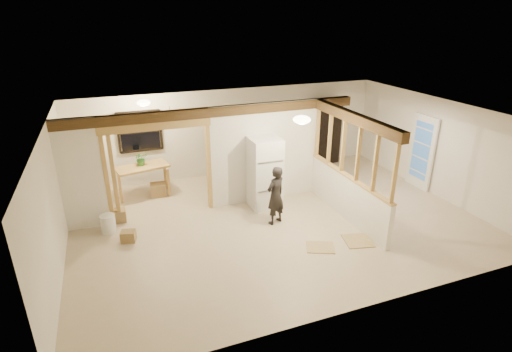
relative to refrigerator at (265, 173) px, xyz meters
name	(u,v)px	position (x,y,z in m)	size (l,w,h in m)	color
floor	(276,220)	(-0.03, -0.79, -0.88)	(9.00, 6.50, 0.01)	#C0AE8E
ceiling	(278,114)	(-0.03, -0.79, 1.62)	(9.00, 6.50, 0.01)	white
wall_back	(232,132)	(-0.03, 2.46, 0.37)	(9.00, 0.01, 2.50)	silver
wall_front	(363,243)	(-0.03, -4.04, 0.37)	(9.00, 0.01, 2.50)	silver
wall_left	(53,202)	(-4.53, -0.79, 0.37)	(0.01, 6.50, 2.50)	silver
wall_right	(437,147)	(4.47, -0.79, 0.37)	(0.01, 6.50, 2.50)	silver
partition_left_stub	(81,175)	(-4.08, 0.41, 0.37)	(0.90, 0.12, 2.50)	silver
partition_center	(265,152)	(0.17, 0.41, 0.37)	(2.80, 0.12, 2.50)	silver
doorway_frame	(160,172)	(-2.43, 0.41, 0.22)	(2.46, 0.14, 2.20)	tan
header_beam_back	(217,112)	(-1.03, 0.41, 1.50)	(7.00, 0.18, 0.22)	#4C341A
header_beam_right	(354,118)	(1.57, -1.19, 1.50)	(0.18, 3.30, 0.22)	#4C341A
pony_wall	(346,197)	(1.57, -1.19, -0.38)	(0.12, 3.20, 1.00)	silver
stud_partition	(351,150)	(1.57, -1.19, 0.78)	(0.14, 3.20, 1.32)	tan
window_back	(140,131)	(-2.63, 2.38, 0.67)	(1.12, 0.10, 1.10)	black
french_door	(422,152)	(4.39, -0.39, 0.12)	(0.12, 0.86, 2.00)	white
ceiling_dome_main	(302,120)	(0.27, -1.29, 1.60)	(0.36, 0.36, 0.16)	#FFEABF
ceiling_dome_util	(144,103)	(-2.53, 1.51, 1.60)	(0.32, 0.32, 0.14)	#FFEABF
hanging_bulb	(171,120)	(-2.03, 0.81, 1.30)	(0.07, 0.07, 0.07)	#FFD88C
refrigerator	(265,173)	(0.00, 0.00, 0.00)	(0.72, 0.70, 1.75)	white
woman	(276,195)	(-0.10, -0.90, -0.19)	(0.50, 0.33, 1.37)	#2C2728
work_table	(144,181)	(-2.73, 1.69, -0.47)	(1.30, 0.65, 0.82)	tan
potted_plant	(141,158)	(-2.72, 1.78, 0.13)	(0.33, 0.29, 0.37)	#3F7533
shop_vac	(88,196)	(-4.09, 1.54, -0.60)	(0.42, 0.42, 0.55)	#950E07
bookshelf	(324,132)	(2.89, 2.22, 0.14)	(1.02, 0.34, 2.04)	black
bucket	(108,224)	(-3.68, 0.01, -0.67)	(0.32, 0.32, 0.41)	white
box_util_a	(158,190)	(-2.40, 1.55, -0.71)	(0.39, 0.34, 0.34)	olive
box_util_b	(119,215)	(-3.44, 0.45, -0.73)	(0.31, 0.31, 0.29)	olive
box_front	(128,236)	(-3.31, -0.54, -0.76)	(0.29, 0.24, 0.24)	olive
floor_panel_near	(358,241)	(1.22, -2.27, -0.87)	(0.57, 0.57, 0.02)	tan
floor_panel_far	(320,247)	(0.35, -2.21, -0.87)	(0.57, 0.45, 0.02)	tan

